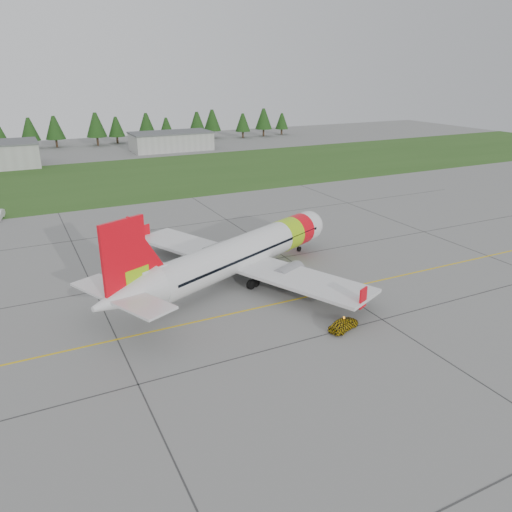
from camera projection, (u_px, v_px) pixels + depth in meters
ground at (298, 342)px, 46.55m from camera, size 320.00×320.00×0.00m
aircraft at (240, 254)px, 59.51m from camera, size 34.89×33.12×11.16m
follow_me_car at (344, 313)px, 48.13m from camera, size 1.62×1.76×3.58m
grass_strip at (115, 179)px, 115.21m from camera, size 320.00×50.00×0.03m
taxi_guideline at (259, 307)px, 53.24m from camera, size 120.00×0.25×0.02m
hangar_east at (171, 142)px, 154.88m from camera, size 24.00×12.00×5.20m
treeline at (77, 131)px, 160.35m from camera, size 160.00×8.00×10.00m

